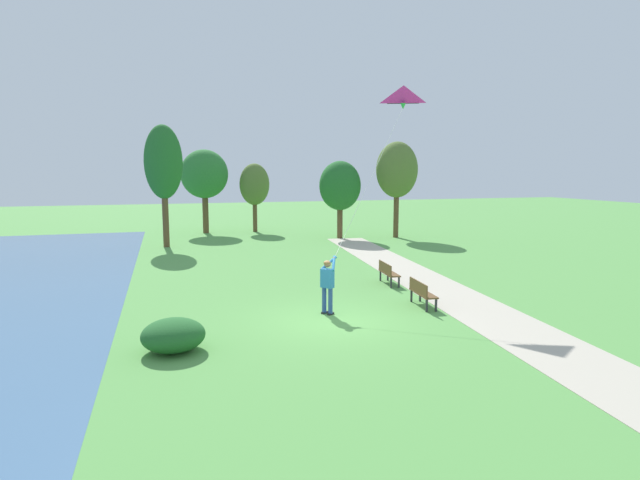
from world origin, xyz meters
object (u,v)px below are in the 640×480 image
at_px(tree_lakeside_near, 254,185).
at_px(lakeside_shrub, 173,335).
at_px(tree_treeline_right, 397,170).
at_px(tree_treeline_center, 163,163).
at_px(tree_lakeside_far, 204,175).
at_px(person_kite_flyer, 328,282).
at_px(tree_behind_path, 340,186).
at_px(flying_kite, 403,98).
at_px(park_bench_far_walkway, 388,272).
at_px(park_bench_near_walkway, 421,292).

relative_size(tree_lakeside_near, lakeside_shrub, 3.20).
xyz_separation_m(tree_treeline_right, lakeside_shrub, (-15.02, -18.91, -4.14)).
relative_size(tree_treeline_center, tree_lakeside_far, 1.19).
distance_m(person_kite_flyer, tree_treeline_right, 19.99).
distance_m(tree_treeline_center, tree_behind_path, 11.38).
distance_m(tree_lakeside_far, lakeside_shrub, 25.77).
xyz_separation_m(flying_kite, park_bench_far_walkway, (-0.19, 0.65, -6.68)).
height_order(flying_kite, tree_lakeside_near, flying_kite).
height_order(flying_kite, tree_behind_path, flying_kite).
bearing_deg(park_bench_near_walkway, lakeside_shrub, -165.56).
height_order(tree_treeline_right, lakeside_shrub, tree_treeline_right).
bearing_deg(tree_treeline_right, flying_kite, -114.73).
relative_size(tree_treeline_center, tree_lakeside_near, 1.42).
xyz_separation_m(tree_treeline_center, tree_lakeside_near, (6.42, 6.21, -1.47)).
bearing_deg(person_kite_flyer, flying_kite, 36.02).
height_order(flying_kite, park_bench_far_walkway, flying_kite).
bearing_deg(flying_kite, park_bench_far_walkway, 106.01).
relative_size(park_bench_far_walkway, tree_lakeside_far, 0.25).
bearing_deg(tree_lakeside_far, park_bench_far_walkway, -74.20).
relative_size(park_bench_near_walkway, tree_behind_path, 0.30).
height_order(tree_lakeside_far, tree_lakeside_near, tree_lakeside_far).
bearing_deg(tree_lakeside_near, lakeside_shrub, -104.28).
xyz_separation_m(tree_lakeside_near, tree_treeline_right, (8.65, -6.12, 1.07)).
height_order(park_bench_far_walkway, tree_behind_path, tree_behind_path).
height_order(tree_behind_path, lakeside_shrub, tree_behind_path).
distance_m(person_kite_flyer, flying_kite, 7.75).
distance_m(tree_behind_path, tree_lakeside_near, 7.26).
distance_m(park_bench_near_walkway, lakeside_shrub, 8.29).
xyz_separation_m(tree_lakeside_far, tree_lakeside_near, (3.59, -0.30, -0.77)).
bearing_deg(person_kite_flyer, lakeside_shrub, -155.94).
bearing_deg(flying_kite, tree_behind_path, 79.81).
relative_size(flying_kite, tree_lakeside_near, 1.16).
bearing_deg(tree_treeline_right, park_bench_near_walkway, -112.55).
relative_size(person_kite_flyer, tree_lakeside_far, 0.30).
bearing_deg(park_bench_far_walkway, tree_lakeside_far, 105.80).
distance_m(park_bench_near_walkway, tree_treeline_right, 18.68).
xyz_separation_m(park_bench_near_walkway, tree_lakeside_near, (-1.65, 22.96, 2.98)).
relative_size(tree_treeline_center, tree_treeline_right, 1.11).
xyz_separation_m(tree_lakeside_near, lakeside_shrub, (-6.37, -25.03, -3.07)).
bearing_deg(park_bench_far_walkway, person_kite_flyer, -136.61).
height_order(person_kite_flyer, tree_treeline_right, tree_treeline_right).
height_order(tree_behind_path, tree_lakeside_near, tree_behind_path).
distance_m(flying_kite, tree_treeline_right, 15.66).
relative_size(flying_kite, lakeside_shrub, 3.71).
height_order(park_bench_near_walkway, tree_behind_path, tree_behind_path).
distance_m(park_bench_near_walkway, tree_treeline_center, 19.12).
bearing_deg(person_kite_flyer, tree_lakeside_far, 94.86).
distance_m(tree_treeline_center, lakeside_shrub, 19.36).
distance_m(person_kite_flyer, tree_treeline_center, 17.80).
xyz_separation_m(flying_kite, park_bench_near_walkway, (-0.54, -2.83, -6.68)).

